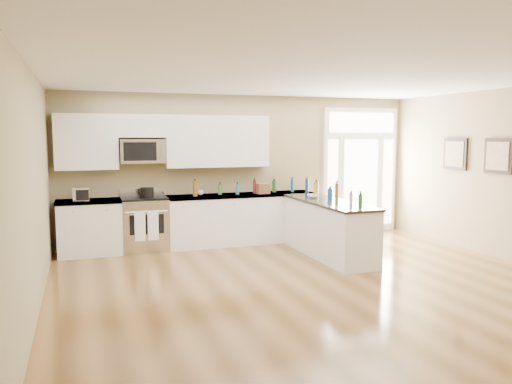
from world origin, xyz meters
TOP-DOWN VIEW (x-y plane):
  - ground at (0.00, 0.00)m, footprint 8.00×8.00m
  - room_shell at (0.00, 0.00)m, footprint 8.00×8.00m
  - back_cabinet_left at (-2.87, 3.69)m, footprint 1.10×0.66m
  - back_cabinet_right at (-0.16, 3.69)m, footprint 2.85×0.66m
  - peninsula_cabinet at (0.93, 2.24)m, footprint 0.69×2.32m
  - upper_cabinet_left at (-2.88, 3.83)m, footprint 1.04×0.33m
  - upper_cabinet_right at (-0.57, 3.83)m, footprint 1.94×0.33m
  - upper_cabinet_short at (-1.95, 3.83)m, footprint 0.82×0.33m
  - microwave at (-1.95, 3.80)m, footprint 0.78×0.41m
  - entry_door at (2.55, 3.95)m, footprint 1.70×0.10m
  - wall_art_near at (3.47, 2.20)m, footprint 0.05×0.58m
  - wall_art_far at (3.47, 1.20)m, footprint 0.05×0.58m
  - kitchen_range at (-1.95, 3.69)m, footprint 0.79×0.70m
  - stockpot at (-1.90, 3.68)m, footprint 0.32×0.32m
  - toaster_oven at (-2.98, 3.62)m, footprint 0.30×0.26m
  - cardboard_box at (0.24, 3.60)m, footprint 0.26×0.20m
  - bowl_left at (-3.01, 3.65)m, footprint 0.24×0.24m
  - bowl_peninsula at (0.85, 2.70)m, footprint 0.24×0.24m
  - cup_counter at (-0.91, 3.79)m, footprint 0.14×0.14m
  - counter_bottles at (0.37, 3.05)m, footprint 2.15×2.46m

SIDE VIEW (x-z plane):
  - ground at x=0.00m, z-range 0.00..0.00m
  - peninsula_cabinet at x=0.93m, z-range -0.04..0.90m
  - back_cabinet_right at x=-0.16m, z-range -0.03..0.91m
  - back_cabinet_left at x=-2.87m, z-range -0.03..0.91m
  - kitchen_range at x=-1.95m, z-range -0.06..1.02m
  - bowl_left at x=-3.01m, z-range 0.94..0.99m
  - bowl_peninsula at x=0.85m, z-range 0.94..1.00m
  - cup_counter at x=-0.91m, z-range 0.94..1.02m
  - cardboard_box at x=0.24m, z-range 0.94..1.14m
  - stockpot at x=-1.90m, z-range 0.95..1.14m
  - toaster_oven at x=-2.98m, z-range 0.94..1.17m
  - counter_bottles at x=0.37m, z-range 0.91..1.22m
  - entry_door at x=2.55m, z-range 0.00..2.60m
  - wall_art_near at x=3.47m, z-range 1.41..1.99m
  - wall_art_far at x=3.47m, z-range 1.41..1.99m
  - room_shell at x=0.00m, z-range -2.29..5.71m
  - microwave at x=-1.95m, z-range 1.55..1.97m
  - upper_cabinet_left at x=-2.88m, z-range 1.45..2.40m
  - upper_cabinet_right at x=-0.57m, z-range 1.45..2.40m
  - upper_cabinet_short at x=-1.95m, z-range 2.00..2.40m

